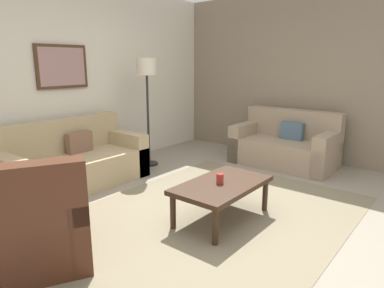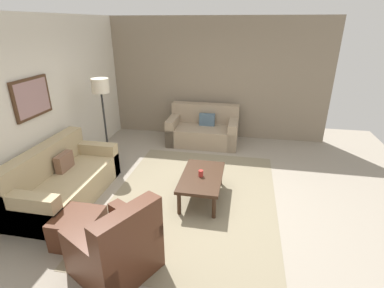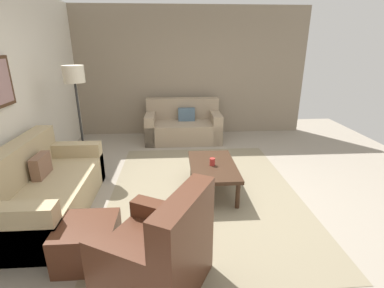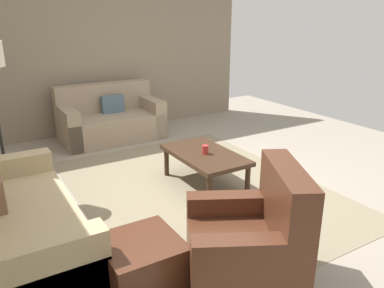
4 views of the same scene
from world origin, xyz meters
name	(u,v)px [view 1 (image 1 of 4)]	position (x,y,z in m)	size (l,w,h in m)	color
ground_plane	(208,217)	(0.00, 0.00, 0.00)	(8.00, 8.00, 0.00)	gray
rear_partition	(65,79)	(0.00, 2.60, 1.40)	(6.00, 0.12, 2.80)	silver
stone_feature_panel	(316,77)	(3.00, 0.00, 1.40)	(0.12, 5.20, 2.80)	gray
area_rug	(208,217)	(0.00, 0.00, 0.00)	(3.52, 2.63, 0.01)	gray
couch_main	(69,164)	(-0.36, 2.09, 0.30)	(1.94, 0.92, 0.88)	tan
couch_loveseat	(286,146)	(2.45, 0.21, 0.30)	(0.89, 1.60, 0.88)	gray
armchair_leather	(35,233)	(-1.62, 0.55, 0.31)	(1.08, 1.08, 0.95)	#4C2819
ottoman	(38,206)	(-1.23, 1.28, 0.20)	(0.56, 0.56, 0.40)	#4C2819
coffee_table	(222,187)	(0.07, -0.13, 0.36)	(1.10, 0.64, 0.41)	#382316
cup	(220,178)	(0.04, -0.11, 0.46)	(0.08, 0.08, 0.10)	#B2332D
lamp_standing	(147,78)	(0.99, 1.93, 1.41)	(0.32, 0.32, 1.71)	black
framed_artwork	(62,67)	(-0.09, 2.51, 1.58)	(0.77, 0.04, 0.61)	#472D1C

